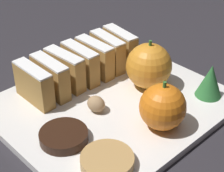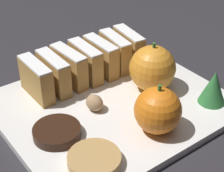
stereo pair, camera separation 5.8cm
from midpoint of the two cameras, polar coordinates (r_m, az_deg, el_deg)
The scene contains 15 objects.
ground_plane at distance 0.60m, azimuth 2.75°, elevation -3.42°, with size 6.00×6.00×0.00m, color #28262B.
serving_platter at distance 0.60m, azimuth 2.77°, elevation -2.96°, with size 0.29×0.34×0.01m.
stollen_slice_front at distance 0.60m, azimuth -8.80°, elevation 0.88°, with size 0.08×0.02×0.06m.
stollen_slice_second at distance 0.61m, azimuth -6.25°, elevation 1.83°, with size 0.08×0.02×0.06m.
stollen_slice_third at distance 0.63m, azimuth -3.95°, elevation 2.84°, with size 0.08×0.03×0.06m.
stollen_slice_fourth at distance 0.64m, azimuth -1.51°, elevation 3.61°, with size 0.08×0.02×0.06m.
stollen_slice_fifth at distance 0.66m, azimuth 0.80°, elevation 4.37°, with size 0.08×0.02×0.06m.
stollen_slice_sixth at distance 0.68m, azimuth 2.91°, elevation 5.15°, with size 0.08×0.03×0.06m.
stollen_slice_back at distance 0.69m, azimuth 4.93°, elevation 5.87°, with size 0.08×0.03×0.06m.
orange_near at distance 0.62m, azimuth 8.88°, elevation 2.59°, with size 0.08×0.08×0.08m.
orange_far at distance 0.53m, azimuth 10.13°, elevation -3.79°, with size 0.07×0.07×0.08m.
walnut at distance 0.57m, azimuth 0.50°, elevation -2.90°, with size 0.03×0.02×0.02m.
chocolate_cookie at distance 0.53m, azimuth -5.28°, elevation -7.12°, with size 0.07×0.07×0.01m.
gingerbread_cookie at distance 0.49m, azimuth 0.75°, elevation -11.34°, with size 0.07×0.07×0.01m.
evergreen_sprig at distance 0.61m, azimuth 17.88°, elevation -0.26°, with size 0.04×0.04×0.06m.
Camera 2 is at (0.39, -0.29, 0.36)m, focal length 60.00 mm.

